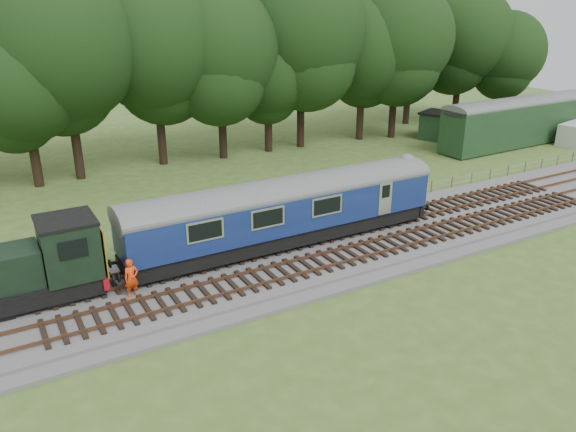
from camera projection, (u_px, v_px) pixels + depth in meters
ground at (355, 245)px, 32.10m from camera, size 120.00×120.00×0.00m
ballast at (355, 242)px, 32.04m from camera, size 70.00×7.00×0.35m
track_north at (341, 230)px, 33.08m from camera, size 67.20×2.40×0.21m
track_south at (373, 248)px, 30.66m from camera, size 67.20×2.40×0.21m
fence at (313, 220)px, 35.74m from camera, size 64.00×0.12×1.00m
tree_line at (209, 157)px, 49.89m from camera, size 70.00×8.00×18.00m
dmu_railcar at (285, 206)px, 30.52m from camera, size 18.05×2.86×3.88m
shunter_loco at (6, 275)px, 24.31m from camera, size 8.92×2.60×3.38m
worker at (131, 278)px, 25.54m from camera, size 0.73×0.53×1.86m
parked_coach at (518, 119)px, 52.93m from camera, size 17.53×3.46×4.47m
shed at (439, 125)px, 55.60m from camera, size 4.37×4.37×2.71m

